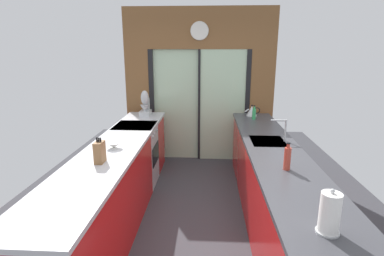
{
  "coord_description": "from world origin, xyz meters",
  "views": [
    {
      "loc": [
        0.15,
        -2.99,
        2.0
      ],
      "look_at": [
        -0.05,
        0.8,
        1.01
      ],
      "focal_mm": 28.23,
      "sensor_mm": 36.0,
      "label": 1
    }
  ],
  "objects_px": {
    "soap_bottle_near": "(287,158)",
    "soap_bottle_far": "(254,113)",
    "oven_range": "(136,155)",
    "knife_block": "(100,152)",
    "stand_mixer": "(145,106)",
    "paper_towel_roll": "(330,213)",
    "mixing_bowl": "(114,145)",
    "kettle": "(252,111)"
  },
  "relations": [
    {
      "from": "soap_bottle_near",
      "to": "soap_bottle_far",
      "type": "relative_size",
      "value": 1.17
    },
    {
      "from": "oven_range",
      "to": "soap_bottle_far",
      "type": "xyz_separation_m",
      "value": [
        1.8,
        0.48,
        0.56
      ]
    },
    {
      "from": "knife_block",
      "to": "stand_mixer",
      "type": "height_order",
      "value": "stand_mixer"
    },
    {
      "from": "soap_bottle_near",
      "to": "paper_towel_roll",
      "type": "height_order",
      "value": "paper_towel_roll"
    },
    {
      "from": "oven_range",
      "to": "knife_block",
      "type": "height_order",
      "value": "knife_block"
    },
    {
      "from": "oven_range",
      "to": "soap_bottle_near",
      "type": "relative_size",
      "value": 3.52
    },
    {
      "from": "mixing_bowl",
      "to": "kettle",
      "type": "relative_size",
      "value": 0.67
    },
    {
      "from": "oven_range",
      "to": "paper_towel_roll",
      "type": "xyz_separation_m",
      "value": [
        1.8,
        -2.59,
        0.59
      ]
    },
    {
      "from": "soap_bottle_far",
      "to": "stand_mixer",
      "type": "bearing_deg",
      "value": 173.47
    },
    {
      "from": "knife_block",
      "to": "mixing_bowl",
      "type": "bearing_deg",
      "value": 90.0
    },
    {
      "from": "soap_bottle_near",
      "to": "stand_mixer",
      "type": "bearing_deg",
      "value": 127.95
    },
    {
      "from": "mixing_bowl",
      "to": "soap_bottle_near",
      "type": "relative_size",
      "value": 0.66
    },
    {
      "from": "mixing_bowl",
      "to": "knife_block",
      "type": "height_order",
      "value": "knife_block"
    },
    {
      "from": "stand_mixer",
      "to": "oven_range",
      "type": "bearing_deg",
      "value": -91.55
    },
    {
      "from": "stand_mixer",
      "to": "mixing_bowl",
      "type": "bearing_deg",
      "value": -90.0
    },
    {
      "from": "soap_bottle_near",
      "to": "paper_towel_roll",
      "type": "bearing_deg",
      "value": -90.0
    },
    {
      "from": "knife_block",
      "to": "kettle",
      "type": "relative_size",
      "value": 1.01
    },
    {
      "from": "oven_range",
      "to": "soap_bottle_far",
      "type": "relative_size",
      "value": 4.13
    },
    {
      "from": "soap_bottle_far",
      "to": "paper_towel_roll",
      "type": "height_order",
      "value": "paper_towel_roll"
    },
    {
      "from": "kettle",
      "to": "paper_towel_roll",
      "type": "distance_m",
      "value": 3.33
    },
    {
      "from": "stand_mixer",
      "to": "knife_block",
      "type": "bearing_deg",
      "value": -90.0
    },
    {
      "from": "oven_range",
      "to": "mixing_bowl",
      "type": "bearing_deg",
      "value": -89.02
    },
    {
      "from": "knife_block",
      "to": "stand_mixer",
      "type": "xyz_separation_m",
      "value": [
        0.0,
        2.2,
        0.05
      ]
    },
    {
      "from": "kettle",
      "to": "soap_bottle_near",
      "type": "relative_size",
      "value": 0.98
    },
    {
      "from": "knife_block",
      "to": "soap_bottle_far",
      "type": "relative_size",
      "value": 1.16
    },
    {
      "from": "mixing_bowl",
      "to": "soap_bottle_near",
      "type": "distance_m",
      "value": 1.86
    },
    {
      "from": "soap_bottle_near",
      "to": "paper_towel_roll",
      "type": "xyz_separation_m",
      "value": [
        -0.0,
        -0.99,
        0.02
      ]
    },
    {
      "from": "oven_range",
      "to": "paper_towel_roll",
      "type": "distance_m",
      "value": 3.21
    },
    {
      "from": "mixing_bowl",
      "to": "paper_towel_roll",
      "type": "relative_size",
      "value": 0.6
    },
    {
      "from": "stand_mixer",
      "to": "kettle",
      "type": "height_order",
      "value": "stand_mixer"
    },
    {
      "from": "soap_bottle_near",
      "to": "soap_bottle_far",
      "type": "height_order",
      "value": "soap_bottle_near"
    },
    {
      "from": "paper_towel_roll",
      "to": "stand_mixer",
      "type": "bearing_deg",
      "value": 118.53
    },
    {
      "from": "oven_range",
      "to": "kettle",
      "type": "relative_size",
      "value": 3.6
    },
    {
      "from": "stand_mixer",
      "to": "kettle",
      "type": "xyz_separation_m",
      "value": [
        1.78,
        0.06,
        -0.08
      ]
    },
    {
      "from": "stand_mixer",
      "to": "soap_bottle_near",
      "type": "xyz_separation_m",
      "value": [
        1.78,
        -2.28,
        -0.05
      ]
    },
    {
      "from": "soap_bottle_near",
      "to": "soap_bottle_far",
      "type": "xyz_separation_m",
      "value": [
        0.0,
        2.08,
        -0.02
      ]
    },
    {
      "from": "mixing_bowl",
      "to": "stand_mixer",
      "type": "height_order",
      "value": "stand_mixer"
    },
    {
      "from": "paper_towel_roll",
      "to": "oven_range",
      "type": "bearing_deg",
      "value": 124.76
    },
    {
      "from": "mixing_bowl",
      "to": "stand_mixer",
      "type": "distance_m",
      "value": 1.76
    },
    {
      "from": "oven_range",
      "to": "kettle",
      "type": "height_order",
      "value": "kettle"
    },
    {
      "from": "knife_block",
      "to": "paper_towel_roll",
      "type": "distance_m",
      "value": 2.08
    },
    {
      "from": "oven_range",
      "to": "mixing_bowl",
      "type": "relative_size",
      "value": 5.35
    }
  ]
}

